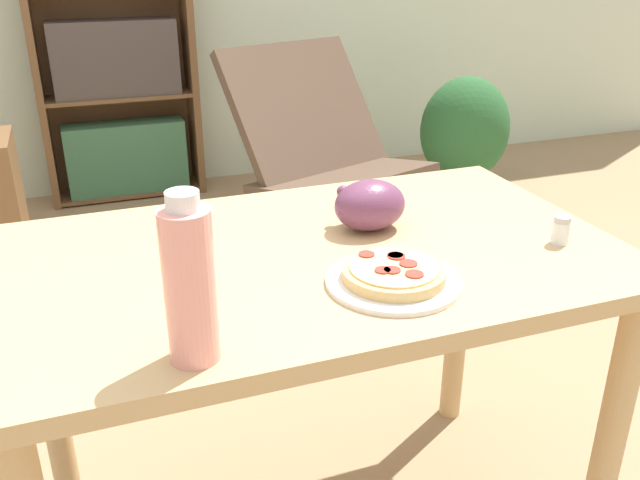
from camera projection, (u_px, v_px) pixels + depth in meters
dining_table at (313, 303)px, 1.35m from camera, size 1.19×0.71×0.75m
pizza_on_plate at (393, 276)px, 1.18m from camera, size 0.24×0.24×0.04m
grape_bunch at (369, 205)px, 1.39m from camera, size 0.15×0.12×0.11m
drink_bottle at (190, 284)px, 0.93m from camera, size 0.07×0.07×0.25m
salt_shaker at (561, 230)px, 1.33m from camera, size 0.03×0.03×0.06m
lounge_chair_far at (327, 187)px, 3.02m from camera, size 0.87×0.94×0.88m
bookshelf at (114, 54)px, 3.47m from camera, size 0.81×0.25×1.62m
potted_plant_floor at (464, 135)px, 3.54m from camera, size 0.48×0.41×0.67m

